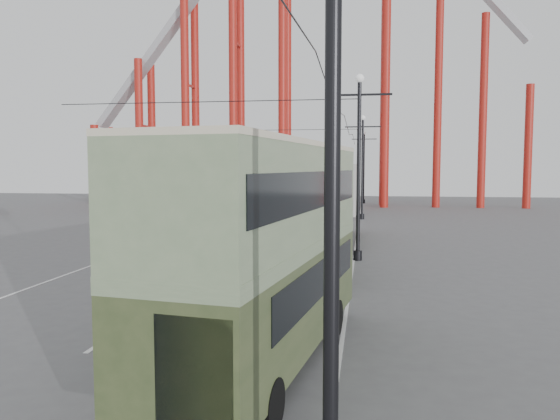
% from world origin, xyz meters
% --- Properties ---
extents(ground, '(160.00, 160.00, 0.00)m').
position_xyz_m(ground, '(0.00, 0.00, 0.00)').
color(ground, '#545457').
rests_on(ground, ground).
extents(road_markings, '(12.52, 120.00, 0.01)m').
position_xyz_m(road_markings, '(-0.86, 19.70, 0.01)').
color(road_markings, silver).
rests_on(road_markings, ground).
extents(lamp_post_mid, '(3.20, 0.44, 9.32)m').
position_xyz_m(lamp_post_mid, '(5.60, 18.00, 4.68)').
color(lamp_post_mid, black).
rests_on(lamp_post_mid, ground).
extents(lamp_post_far, '(3.20, 0.44, 9.32)m').
position_xyz_m(lamp_post_far, '(5.60, 40.00, 4.68)').
color(lamp_post_far, black).
rests_on(lamp_post_far, ground).
extents(lamp_post_distant, '(3.20, 0.44, 9.32)m').
position_xyz_m(lamp_post_distant, '(5.60, 62.00, 4.68)').
color(lamp_post_distant, black).
rests_on(lamp_post_distant, ground).
extents(roller_coaster, '(52.95, 5.00, 55.48)m').
position_xyz_m(roller_coaster, '(-2.49, 56.89, 22.92)').
color(roller_coaster, maroon).
rests_on(roller_coaster, ground).
extents(fairground_shed, '(22.00, 10.00, 5.00)m').
position_xyz_m(fairground_shed, '(-6.00, 47.00, 2.50)').
color(fairground_shed, '#A6A6A1').
rests_on(fairground_shed, ground).
extents(double_decker_bus, '(3.83, 10.16, 5.32)m').
position_xyz_m(double_decker_bus, '(3.69, 2.89, 2.98)').
color(double_decker_bus, '#344223').
rests_on(double_decker_bus, ground).
extents(single_decker_green, '(3.91, 11.00, 3.04)m').
position_xyz_m(single_decker_green, '(3.08, 15.97, 1.72)').
color(single_decker_green, '#6C815E').
rests_on(single_decker_green, ground).
extents(single_decker_cream, '(2.56, 9.55, 2.96)m').
position_xyz_m(single_decker_cream, '(3.91, 25.73, 1.67)').
color(single_decker_cream, beige).
rests_on(single_decker_cream, ground).
extents(pedestrian, '(0.75, 0.59, 1.81)m').
position_xyz_m(pedestrian, '(2.72, 5.68, 0.90)').
color(pedestrian, black).
rests_on(pedestrian, ground).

